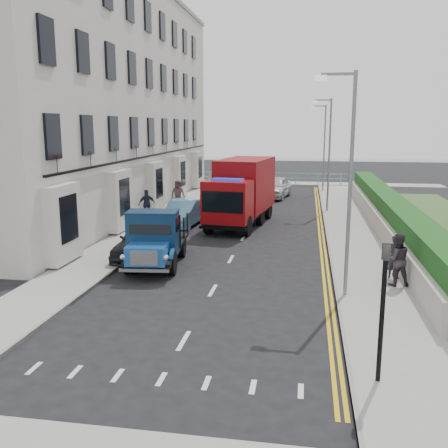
# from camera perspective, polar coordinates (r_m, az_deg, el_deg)

# --- Properties ---
(ground) EXTENTS (120.00, 120.00, 0.00)m
(ground) POSITION_cam_1_polar(r_m,az_deg,el_deg) (18.66, -0.15, -5.65)
(ground) COLOR black
(ground) RESTS_ON ground
(pavement_west) EXTENTS (2.40, 38.00, 0.12)m
(pavement_west) POSITION_cam_1_polar(r_m,az_deg,el_deg) (28.34, -7.50, 0.26)
(pavement_west) COLOR gray
(pavement_west) RESTS_ON ground
(pavement_east) EXTENTS (2.60, 38.00, 0.12)m
(pavement_east) POSITION_cam_1_polar(r_m,az_deg,el_deg) (27.24, 14.15, -0.44)
(pavement_east) COLOR gray
(pavement_east) RESTS_ON ground
(promenade) EXTENTS (30.00, 2.50, 0.12)m
(promenade) POSITION_cam_1_polar(r_m,az_deg,el_deg) (47.00, 5.78, 4.66)
(promenade) COLOR gray
(promenade) RESTS_ON ground
(sea_plane) EXTENTS (120.00, 120.00, 0.00)m
(sea_plane) POSITION_cam_1_polar(r_m,az_deg,el_deg) (77.85, 7.30, 7.19)
(sea_plane) COLOR slate
(sea_plane) RESTS_ON ground
(terrace_west) EXTENTS (6.31, 30.20, 14.25)m
(terrace_west) POSITION_cam_1_polar(r_m,az_deg,el_deg) (33.08, -13.06, 14.00)
(terrace_west) COLOR beige
(terrace_west) RESTS_ON ground
(garden_east) EXTENTS (1.45, 28.00, 1.75)m
(garden_east) POSITION_cam_1_polar(r_m,az_deg,el_deg) (27.31, 18.23, 1.15)
(garden_east) COLOR #B2AD9E
(garden_east) RESTS_ON ground
(seafront_railing) EXTENTS (13.00, 0.08, 1.11)m
(seafront_railing) POSITION_cam_1_polar(r_m,az_deg,el_deg) (46.15, 5.72, 5.19)
(seafront_railing) COLOR #59B2A5
(seafront_railing) RESTS_ON ground
(lamp_near) EXTENTS (1.23, 0.18, 7.00)m
(lamp_near) POSITION_cam_1_polar(r_m,az_deg,el_deg) (15.71, 13.85, 5.71)
(lamp_near) COLOR slate
(lamp_near) RESTS_ON ground
(lamp_mid) EXTENTS (1.23, 0.18, 7.00)m
(lamp_mid) POSITION_cam_1_polar(r_m,az_deg,el_deg) (31.65, 11.74, 8.45)
(lamp_mid) COLOR slate
(lamp_mid) RESTS_ON ground
(lamp_far) EXTENTS (1.23, 0.18, 7.00)m
(lamp_far) POSITION_cam_1_polar(r_m,az_deg,el_deg) (41.64, 11.24, 9.09)
(lamp_far) COLOR slate
(lamp_far) RESTS_ON ground
(traffic_signal) EXTENTS (0.16, 0.20, 3.10)m
(traffic_signal) POSITION_cam_1_polar(r_m,az_deg,el_deg) (10.77, 17.76, -7.46)
(traffic_signal) COLOR black
(traffic_signal) RESTS_ON ground
(bedford_lorry) EXTENTS (2.33, 4.88, 2.23)m
(bedford_lorry) POSITION_cam_1_polar(r_m,az_deg,el_deg) (19.18, -7.99, -2.10)
(bedford_lorry) COLOR black
(bedford_lorry) RESTS_ON ground
(red_lorry) EXTENTS (3.20, 7.09, 3.59)m
(red_lorry) POSITION_cam_1_polar(r_m,az_deg,el_deg) (27.28, 2.07, 3.85)
(red_lorry) COLOR black
(red_lorry) RESTS_ON ground
(parked_car_front) EXTENTS (1.79, 4.30, 1.45)m
(parked_car_front) POSITION_cam_1_polar(r_m,az_deg,el_deg) (20.97, -9.10, -1.83)
(parked_car_front) COLOR black
(parked_car_front) RESTS_ON ground
(parked_car_mid) EXTENTS (1.82, 4.39, 1.41)m
(parked_car_mid) POSITION_cam_1_polar(r_m,az_deg,el_deg) (27.25, -4.67, 1.25)
(parked_car_mid) COLOR #5897BD
(parked_car_mid) RESTS_ON ground
(parked_car_rear) EXTENTS (2.51, 4.93, 1.37)m
(parked_car_rear) POSITION_cam_1_polar(r_m,az_deg,el_deg) (32.29, -0.99, 2.82)
(parked_car_rear) COLOR #9E9DA2
(parked_car_rear) RESTS_ON ground
(seafront_car_left) EXTENTS (3.60, 6.08, 1.59)m
(seafront_car_left) POSITION_cam_1_polar(r_m,az_deg,el_deg) (41.95, 1.38, 4.93)
(seafront_car_left) COLOR black
(seafront_car_left) RESTS_ON ground
(seafront_car_right) EXTENTS (2.59, 4.91, 1.59)m
(seafront_car_right) POSITION_cam_1_polar(r_m,az_deg,el_deg) (37.96, 5.86, 4.21)
(seafront_car_right) COLOR silver
(seafront_car_right) RESTS_ON ground
(pedestrian_east_near) EXTENTS (0.64, 0.50, 1.56)m
(pedestrian_east_near) POSITION_cam_1_polar(r_m,az_deg,el_deg) (18.47, 18.89, -3.55)
(pedestrian_east_near) COLOR black
(pedestrian_east_near) RESTS_ON pavement_east
(pedestrian_east_far) EXTENTS (0.96, 0.80, 1.79)m
(pedestrian_east_far) POSITION_cam_1_polar(r_m,az_deg,el_deg) (17.66, 19.17, -3.85)
(pedestrian_east_far) COLOR #312A34
(pedestrian_east_far) RESTS_ON pavement_east
(pedestrian_west_near) EXTENTS (1.06, 0.87, 1.69)m
(pedestrian_west_near) POSITION_cam_1_polar(r_m,az_deg,el_deg) (28.87, -8.79, 2.25)
(pedestrian_west_near) COLOR #1B2032
(pedestrian_west_near) RESTS_ON pavement_west
(pedestrian_west_far) EXTENTS (1.05, 0.88, 1.83)m
(pedestrian_west_far) POSITION_cam_1_polar(r_m,az_deg,el_deg) (32.25, -5.28, 3.39)
(pedestrian_west_far) COLOR #473533
(pedestrian_west_far) RESTS_ON pavement_west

